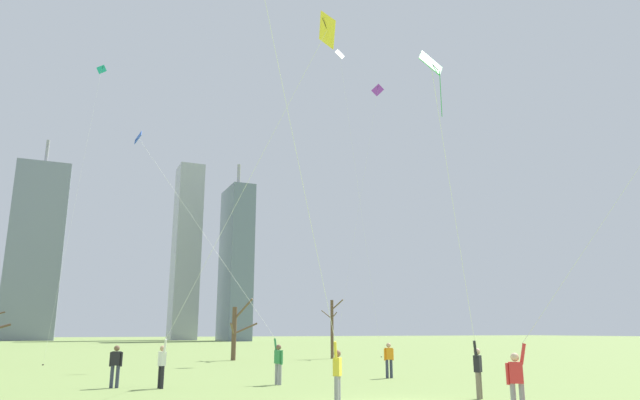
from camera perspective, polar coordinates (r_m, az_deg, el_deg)
The scene contains 15 objects.
kite_flyer_midfield_left_green at distance 19.32m, azimuth 15.40°, elevation -13.26°, with size 4.50×3.82×10.10m.
kite_flyer_far_back_red at distance 15.11m, azimuth -1.82°, elevation 0.05°, with size 8.95×9.31×19.64m.
kite_flyer_midfield_right_blue at distance 24.93m, azimuth -6.60°, elevation -12.63°, with size 6.01×8.02×12.87m.
kite_flyer_foreground_left_pink at distance 16.22m, azimuth 23.31°, elevation -10.30°, with size 5.27×4.45×10.43m.
kite_flyer_foreground_right_yellow at distance 22.19m, azimuth -12.79°, elevation -9.83°, with size 4.42×7.97×13.20m.
bystander_watching_nearby at distance 24.30m, azimuth -20.21°, elevation -15.50°, with size 0.48×0.31×1.62m.
bystander_far_off_by_trees at distance 27.73m, azimuth 7.07°, elevation -15.81°, with size 0.51×0.22×1.62m.
distant_kite_high_overhead_white at distance 48.01m, azimuth 2.48°, elevation 11.69°, with size 6.14×4.11×25.47m.
distant_kite_drifting_right_purple at distance 51.19m, azimuth 5.61°, elevation 9.23°, with size 4.76×1.03×24.22m.
distant_kite_low_near_trees_teal at distance 46.33m, azimuth -22.12°, elevation 8.98°, with size 2.23×2.17×22.50m.
bare_tree_leftmost at distance 44.12m, azimuth -8.68°, elevation -13.06°, with size 2.59×3.01×4.61m.
bare_tree_left_of_center at distance 46.36m, azimuth 1.27°, elevation -12.89°, with size 1.37×1.91×4.69m.
skyline_short_annex at distance 141.47m, azimuth -13.57°, elevation -5.06°, with size 6.03×7.86×42.86m.
skyline_tall_tower at distance 146.69m, azimuth -27.13°, elevation -4.51°, with size 11.81×6.69×47.70m.
skyline_mid_tower_right at distance 127.46m, azimuth -8.63°, elevation -6.34°, with size 5.07×11.96×40.16m.
Camera 1 is at (-9.13, -14.69, 2.19)m, focal length 31.22 mm.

